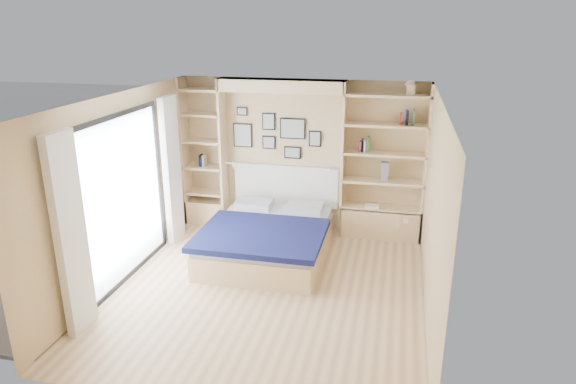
# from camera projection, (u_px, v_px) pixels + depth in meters

# --- Properties ---
(ground) EXTENTS (4.50, 4.50, 0.00)m
(ground) POSITION_uv_depth(u_px,v_px,m) (269.00, 289.00, 6.78)
(ground) COLOR #D9B584
(ground) RESTS_ON ground
(room_shell) EXTENTS (4.50, 4.50, 4.50)m
(room_shell) POSITION_uv_depth(u_px,v_px,m) (268.00, 177.00, 7.92)
(room_shell) COLOR tan
(room_shell) RESTS_ON ground
(bed) EXTENTS (1.77, 2.34, 1.07)m
(bed) POSITION_uv_depth(u_px,v_px,m) (268.00, 238.00, 7.67)
(bed) COLOR #E1BA89
(bed) RESTS_ON ground
(photo_gallery) EXTENTS (1.48, 0.02, 0.82)m
(photo_gallery) POSITION_uv_depth(u_px,v_px,m) (275.00, 134.00, 8.41)
(photo_gallery) COLOR black
(photo_gallery) RESTS_ON ground
(reading_lamps) EXTENTS (1.92, 0.12, 0.15)m
(reading_lamps) POSITION_uv_depth(u_px,v_px,m) (281.00, 167.00, 8.33)
(reading_lamps) COLOR silver
(reading_lamps) RESTS_ON ground
(shelf_decor) EXTENTS (3.48, 0.23, 2.03)m
(shelf_decor) POSITION_uv_depth(u_px,v_px,m) (368.00, 136.00, 7.93)
(shelf_decor) COLOR #A51E1E
(shelf_decor) RESTS_ON ground
(deck) EXTENTS (3.20, 4.00, 0.05)m
(deck) POSITION_uv_depth(u_px,v_px,m) (31.00, 263.00, 7.51)
(deck) COLOR brown
(deck) RESTS_ON ground
(deck_chair) EXTENTS (0.64, 0.82, 0.73)m
(deck_chair) POSITION_uv_depth(u_px,v_px,m) (60.00, 238.00, 7.49)
(deck_chair) COLOR tan
(deck_chair) RESTS_ON ground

